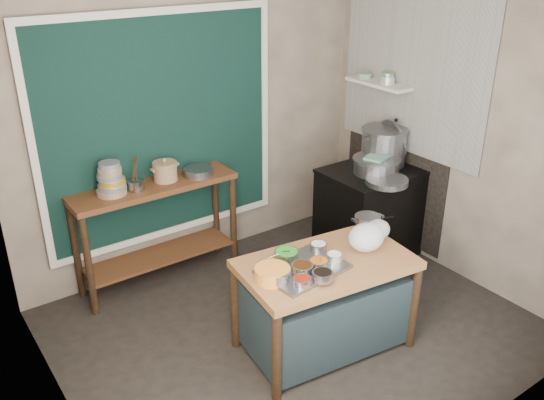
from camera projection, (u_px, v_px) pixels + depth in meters
floor at (294, 328)px, 4.65m from camera, size 3.50×3.00×0.02m
back_wall at (195, 116)px, 5.18m from camera, size 3.50×0.02×2.80m
left_wall at (42, 234)px, 3.13m from camera, size 0.02×3.00×2.80m
right_wall at (458, 123)px, 4.99m from camera, size 0.02×3.00×2.80m
curtain_panel at (161, 129)px, 4.98m from camera, size 2.10×0.02×1.90m
curtain_frame at (162, 130)px, 4.98m from camera, size 2.22×0.03×2.02m
tile_panel at (413, 61)px, 5.19m from camera, size 0.02×1.70×1.70m
soot_patch at (394, 175)px, 5.75m from camera, size 0.01×1.30×1.30m
wall_shelf at (379, 84)px, 5.46m from camera, size 0.22×0.70×0.03m
prep_table at (325, 304)px, 4.29m from camera, size 1.33×0.86×0.75m
back_counter at (158, 233)px, 5.10m from camera, size 1.45×0.40×0.95m
stove_block at (371, 213)px, 5.58m from camera, size 0.90×0.68×0.85m
stove_top at (374, 171)px, 5.40m from camera, size 0.92×0.69×0.03m
condiment_tray at (303, 269)px, 4.01m from camera, size 0.62×0.47×0.03m
condiment_bowls at (303, 265)px, 3.97m from camera, size 0.62×0.51×0.07m
yellow_basin at (272, 274)px, 3.89m from camera, size 0.32×0.32×0.09m
saucepan at (367, 223)px, 4.56m from camera, size 0.26×0.26×0.12m
plastic_bag_a at (366, 237)px, 4.24m from camera, size 0.34×0.32×0.21m
plastic_bag_b at (377, 230)px, 4.41m from camera, size 0.22×0.19×0.15m
bowl_stack at (111, 180)px, 4.67m from camera, size 0.24×0.24×0.27m
utensil_cup at (136, 185)px, 4.78m from camera, size 0.18×0.18×0.09m
ceramic_crock at (165, 172)px, 4.95m from camera, size 0.25×0.25×0.15m
wide_bowl at (198, 172)px, 5.08m from camera, size 0.30×0.30×0.07m
stock_pot at (384, 146)px, 5.46m from camera, size 0.49×0.49×0.35m
pot_lid at (393, 141)px, 5.50m from camera, size 0.21×0.45×0.43m
steamer at (376, 165)px, 5.29m from camera, size 0.51×0.51×0.15m
green_cloth at (377, 157)px, 5.26m from camera, size 0.28×0.25×0.02m
shallow_pan at (387, 181)px, 5.08m from camera, size 0.43×0.43×0.05m
shelf_bowl_stack at (387, 79)px, 5.35m from camera, size 0.13×0.13×0.11m
shelf_bowl_green at (365, 76)px, 5.59m from camera, size 0.18×0.18×0.05m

